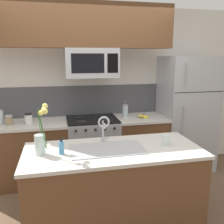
% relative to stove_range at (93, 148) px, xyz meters
% --- Properties ---
extents(ground_plane, '(10.00, 10.00, 0.00)m').
position_rel_stove_range_xyz_m(ground_plane, '(-0.00, -0.90, -0.46)').
color(ground_plane, brown).
extents(rear_partition, '(5.20, 0.10, 2.60)m').
position_rel_stove_range_xyz_m(rear_partition, '(0.30, 0.38, 0.84)').
color(rear_partition, silver).
rests_on(rear_partition, ground).
extents(splash_band, '(3.56, 0.01, 0.48)m').
position_rel_stove_range_xyz_m(splash_band, '(-0.00, 0.32, 0.69)').
color(splash_band, '#4C4C51').
rests_on(splash_band, rear_partition).
extents(back_counter_left, '(1.05, 0.65, 0.91)m').
position_rel_stove_range_xyz_m(back_counter_left, '(-0.89, 0.00, -0.01)').
color(back_counter_left, brown).
rests_on(back_counter_left, ground).
extents(back_counter_right, '(0.80, 0.65, 0.91)m').
position_rel_stove_range_xyz_m(back_counter_right, '(0.76, 0.00, -0.01)').
color(back_counter_right, brown).
rests_on(back_counter_right, ground).
extents(stove_range, '(0.76, 0.64, 0.93)m').
position_rel_stove_range_xyz_m(stove_range, '(0.00, 0.00, 0.00)').
color(stove_range, '#A8AAAF').
rests_on(stove_range, ground).
extents(microwave, '(0.74, 0.40, 0.41)m').
position_rel_stove_range_xyz_m(microwave, '(0.00, -0.02, 1.29)').
color(microwave, '#A8AAAF').
extents(upper_cabinet_band, '(2.54, 0.34, 0.60)m').
position_rel_stove_range_xyz_m(upper_cabinet_band, '(-0.13, -0.05, 1.80)').
color(upper_cabinet_band, brown).
extents(refrigerator, '(0.82, 0.74, 1.85)m').
position_rel_stove_range_xyz_m(refrigerator, '(1.56, 0.02, 0.46)').
color(refrigerator, '#A8AAAF').
rests_on(refrigerator, ground).
extents(storage_jar_tall, '(0.10, 0.10, 0.20)m').
position_rel_stove_range_xyz_m(storage_jar_tall, '(-1.30, 0.02, 0.55)').
color(storage_jar_tall, silver).
rests_on(storage_jar_tall, back_counter_left).
extents(storage_jar_medium, '(0.10, 0.10, 0.14)m').
position_rel_stove_range_xyz_m(storage_jar_medium, '(-1.17, -0.04, 0.52)').
color(storage_jar_medium, '#997F5B').
rests_on(storage_jar_medium, back_counter_left).
extents(storage_jar_short, '(0.11, 0.11, 0.15)m').
position_rel_stove_range_xyz_m(storage_jar_short, '(-0.91, -0.04, 0.52)').
color(storage_jar_short, silver).
rests_on(storage_jar_short, back_counter_left).
extents(banana_bunch, '(0.19, 0.15, 0.08)m').
position_rel_stove_range_xyz_m(banana_bunch, '(0.80, -0.06, 0.47)').
color(banana_bunch, yellow).
rests_on(banana_bunch, back_counter_right).
extents(french_press, '(0.09, 0.09, 0.27)m').
position_rel_stove_range_xyz_m(french_press, '(0.53, 0.06, 0.55)').
color(french_press, silver).
rests_on(french_press, back_counter_right).
extents(island_counter, '(1.83, 0.80, 0.91)m').
position_rel_stove_range_xyz_m(island_counter, '(0.05, -1.25, -0.01)').
color(island_counter, brown).
rests_on(island_counter, ground).
extents(kitchen_sink, '(0.76, 0.43, 0.16)m').
position_rel_stove_range_xyz_m(kitchen_sink, '(-0.02, -1.25, 0.38)').
color(kitchen_sink, '#ADAFB5').
rests_on(kitchen_sink, island_counter).
extents(sink_faucet, '(0.14, 0.14, 0.31)m').
position_rel_stove_range_xyz_m(sink_faucet, '(-0.02, -1.04, 0.65)').
color(sink_faucet, '#B7BABF').
rests_on(sink_faucet, island_counter).
extents(dish_soap_bottle, '(0.06, 0.05, 0.16)m').
position_rel_stove_range_xyz_m(dish_soap_bottle, '(-0.48, -1.27, 0.52)').
color(dish_soap_bottle, '#4C93C6').
rests_on(dish_soap_bottle, island_counter).
extents(spare_glass, '(0.08, 0.08, 0.11)m').
position_rel_stove_range_xyz_m(spare_glass, '(0.63, -1.25, 0.50)').
color(spare_glass, silver).
rests_on(spare_glass, island_counter).
extents(flower_vase, '(0.15, 0.17, 0.50)m').
position_rel_stove_range_xyz_m(flower_vase, '(-0.68, -1.24, 0.60)').
color(flower_vase, silver).
rests_on(flower_vase, island_counter).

